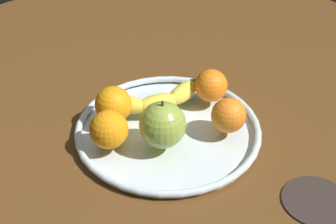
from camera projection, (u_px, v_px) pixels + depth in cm
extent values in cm
cube|color=brown|center=(168.00, 142.00, 88.86)|extent=(136.82, 136.82, 4.00)
cylinder|color=silver|center=(168.00, 132.00, 87.47)|extent=(31.15, 31.15, 0.60)
torus|color=silver|center=(168.00, 128.00, 86.92)|extent=(32.45, 32.45, 1.20)
ellipsoid|color=yellow|center=(126.00, 105.00, 88.73)|extent=(7.34, 8.02, 3.27)
ellipsoid|color=yellow|center=(158.00, 103.00, 89.10)|extent=(8.32, 5.73, 3.27)
ellipsoid|color=yellow|center=(183.00, 93.00, 91.72)|extent=(8.13, 4.63, 3.27)
ellipsoid|color=brown|center=(194.00, 84.00, 93.87)|extent=(2.39, 2.62, 2.29)
sphere|color=#92AB3F|center=(163.00, 125.00, 80.57)|extent=(7.77, 7.77, 7.77)
cylinder|color=#593819|center=(162.00, 104.00, 78.10)|extent=(0.44, 0.44, 1.20)
sphere|color=orange|center=(229.00, 115.00, 84.00)|extent=(6.01, 6.01, 6.01)
sphere|color=orange|center=(211.00, 86.00, 91.06)|extent=(6.05, 6.05, 6.05)
sphere|color=orange|center=(113.00, 105.00, 86.05)|extent=(6.48, 6.48, 6.48)
sphere|color=orange|center=(109.00, 129.00, 80.68)|extent=(6.40, 6.40, 6.40)
cylinder|color=#312621|center=(316.00, 200.00, 74.73)|extent=(10.40, 10.40, 0.60)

